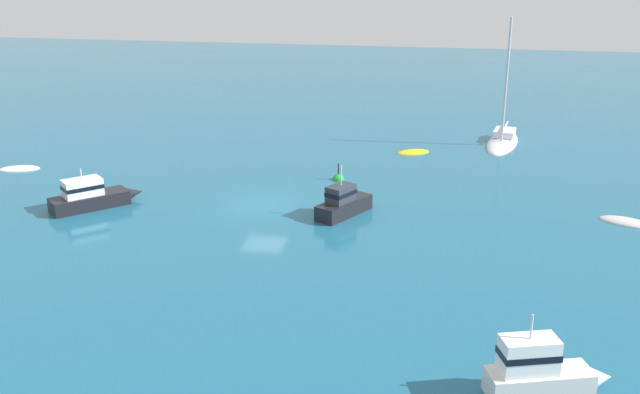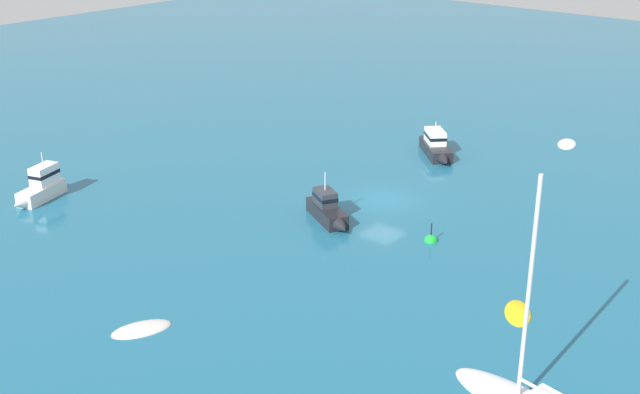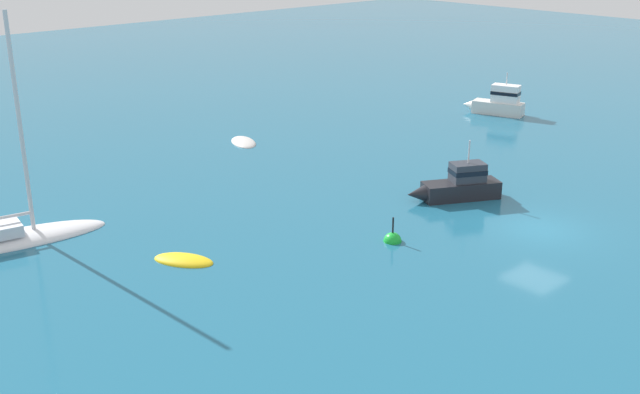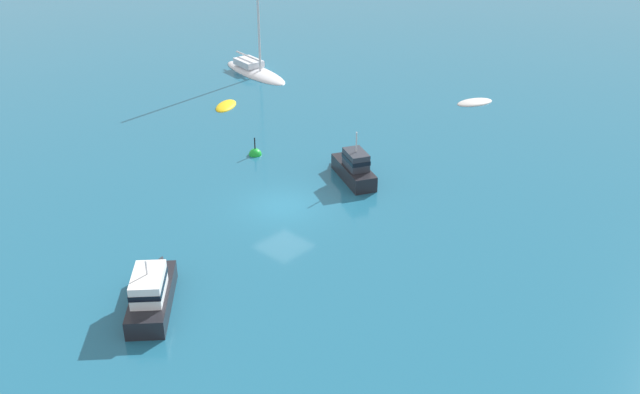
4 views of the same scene
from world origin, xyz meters
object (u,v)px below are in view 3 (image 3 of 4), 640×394
at_px(sloop, 14,238).
at_px(channel_buoy, 392,241).
at_px(cabin_cruiser, 458,185).
at_px(rib_1, 184,261).
at_px(motor_cruiser, 498,102).
at_px(rib, 244,143).

bearing_deg(sloop, channel_buoy, -32.87).
height_order(sloop, cabin_cruiser, sloop).
distance_m(rib_1, cabin_cruiser, 14.77).
bearing_deg(rib_1, channel_buoy, -149.45).
bearing_deg(cabin_cruiser, motor_cruiser, -122.48).
relative_size(rib, sloop, 0.31).
xyz_separation_m(rib_1, sloop, (-6.81, -4.35, 0.18)).
height_order(rib, cabin_cruiser, cabin_cruiser).
xyz_separation_m(rib, motor_cruiser, (6.30, 18.30, 0.88)).
xyz_separation_m(rib, channel_buoy, (17.28, -4.90, 0.01)).
bearing_deg(motor_cruiser, cabin_cruiser, 100.89).
distance_m(cabin_cruiser, channel_buoy, 6.76).
distance_m(rib, rib_1, 18.17).
xyz_separation_m(cabin_cruiser, channel_buoy, (1.55, -6.54, -0.71)).
bearing_deg(cabin_cruiser, rib, -56.05).
height_order(rib_1, motor_cruiser, motor_cruiser).
bearing_deg(rib, motor_cruiser, -86.00).
relative_size(sloop, channel_buoy, 6.76).
distance_m(rib, cabin_cruiser, 15.84).
distance_m(rib_1, channel_buoy, 9.08).
height_order(sloop, channel_buoy, sloop).
xyz_separation_m(rib, sloop, (6.06, -17.17, 0.18)).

